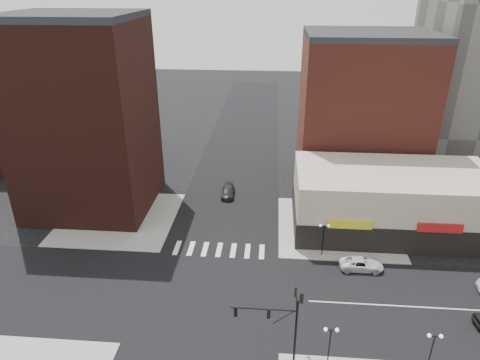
{
  "coord_description": "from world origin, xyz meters",
  "views": [
    {
      "loc": [
        5.86,
        -34.11,
        29.25
      ],
      "look_at": [
        2.69,
        4.65,
        11.0
      ],
      "focal_mm": 32.0,
      "sensor_mm": 36.0,
      "label": 1
    }
  ],
  "objects_px": {
    "traffic_signal": "(284,317)",
    "street_lamp_se_a": "(330,337)",
    "dark_sedan_north": "(228,192)",
    "white_suv": "(361,264)",
    "street_lamp_ne": "(324,232)",
    "street_lamp_se_b": "(433,344)"
  },
  "relations": [
    {
      "from": "white_suv",
      "to": "street_lamp_ne",
      "type": "bearing_deg",
      "value": 61.76
    },
    {
      "from": "white_suv",
      "to": "street_lamp_se_b",
      "type": "bearing_deg",
      "value": -168.79
    },
    {
      "from": "street_lamp_ne",
      "to": "white_suv",
      "type": "relative_size",
      "value": 0.87
    },
    {
      "from": "street_lamp_se_a",
      "to": "white_suv",
      "type": "xyz_separation_m",
      "value": [
        5.13,
        13.83,
        -2.62
      ]
    },
    {
      "from": "white_suv",
      "to": "dark_sedan_north",
      "type": "bearing_deg",
      "value": 44.74
    },
    {
      "from": "street_lamp_se_b",
      "to": "dark_sedan_north",
      "type": "distance_m",
      "value": 36.22
    },
    {
      "from": "street_lamp_se_a",
      "to": "dark_sedan_north",
      "type": "distance_m",
      "value": 32.6
    },
    {
      "from": "street_lamp_se_b",
      "to": "dark_sedan_north",
      "type": "height_order",
      "value": "street_lamp_se_b"
    },
    {
      "from": "street_lamp_se_b",
      "to": "dark_sedan_north",
      "type": "xyz_separation_m",
      "value": [
        -19.55,
        30.37,
        -2.64
      ]
    },
    {
      "from": "street_lamp_se_a",
      "to": "dark_sedan_north",
      "type": "height_order",
      "value": "street_lamp_se_a"
    },
    {
      "from": "street_lamp_se_a",
      "to": "dark_sedan_north",
      "type": "bearing_deg",
      "value": 110.83
    },
    {
      "from": "street_lamp_se_b",
      "to": "street_lamp_ne",
      "type": "relative_size",
      "value": 1.0
    },
    {
      "from": "traffic_signal",
      "to": "street_lamp_se_a",
      "type": "bearing_deg",
      "value": -2.57
    },
    {
      "from": "street_lamp_se_b",
      "to": "white_suv",
      "type": "xyz_separation_m",
      "value": [
        -2.87,
        13.83,
        -2.62
      ]
    },
    {
      "from": "street_lamp_se_b",
      "to": "street_lamp_ne",
      "type": "xyz_separation_m",
      "value": [
        -7.0,
        16.0,
        0.0
      ]
    },
    {
      "from": "street_lamp_se_a",
      "to": "traffic_signal",
      "type": "bearing_deg",
      "value": 177.43
    },
    {
      "from": "traffic_signal",
      "to": "white_suv",
      "type": "relative_size",
      "value": 1.62
    },
    {
      "from": "street_lamp_ne",
      "to": "white_suv",
      "type": "bearing_deg",
      "value": -27.73
    },
    {
      "from": "traffic_signal",
      "to": "dark_sedan_north",
      "type": "bearing_deg",
      "value": 104.46
    },
    {
      "from": "traffic_signal",
      "to": "street_lamp_se_a",
      "type": "distance_m",
      "value": 4.12
    },
    {
      "from": "dark_sedan_north",
      "to": "traffic_signal",
      "type": "bearing_deg",
      "value": -77.43
    },
    {
      "from": "white_suv",
      "to": "dark_sedan_north",
      "type": "xyz_separation_m",
      "value": [
        -16.68,
        16.54,
        -0.01
      ]
    }
  ]
}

